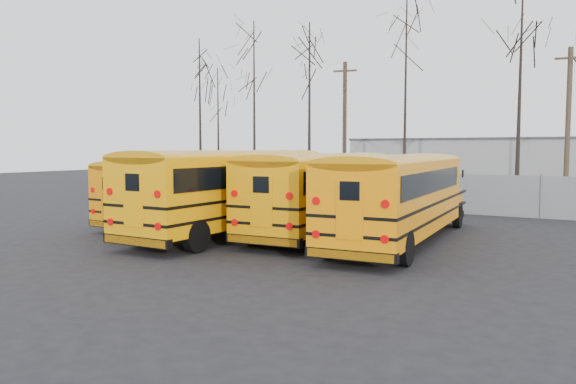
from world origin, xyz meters
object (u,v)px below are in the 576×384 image
Objects in this scene: bus_d at (399,191)px; utility_pole_left at (345,128)px; bus_b at (235,184)px; utility_pole_right at (568,127)px; bus_a at (194,185)px; bus_c at (326,186)px.

bus_d is 19.83m from utility_pole_left.
bus_b is 19.31m from utility_pole_right.
bus_d is at bearing 1.00° from bus_a.
bus_a is 0.91× the size of bus_d.
bus_d is at bearing -71.27° from utility_pole_left.
bus_d is 1.24× the size of utility_pole_left.
utility_pole_left is at bearing 95.75° from bus_a.
utility_pole_right is (7.24, 14.31, 2.59)m from bus_c.
bus_b reaches higher than bus_d.
bus_d is 1.31× the size of utility_pole_right.
bus_a is 9.66m from bus_d.
utility_pole_right is at bearing 70.80° from bus_d.
utility_pole_right is (13.63, 14.51, 2.77)m from bus_a.
utility_pole_right reaches higher than bus_a.
bus_c is at bearing 34.56° from bus_b.
utility_pole_left reaches higher than bus_b.
bus_c is at bearing -79.11° from utility_pole_left.
bus_c is 17.66m from utility_pole_left.
bus_c is (6.40, 0.20, 0.18)m from bus_a.
utility_pole_right reaches higher than bus_b.
bus_c is at bearing 161.21° from bus_d.
bus_c reaches higher than bus_d.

